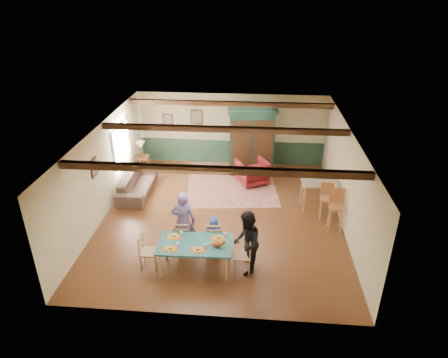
# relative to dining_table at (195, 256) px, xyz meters

# --- Properties ---
(floor) EXTENTS (8.00, 8.00, 0.00)m
(floor) POSITION_rel_dining_table_xyz_m (0.42, 2.48, -0.37)
(floor) COLOR #4F2916
(floor) RESTS_ON ground
(wall_back) EXTENTS (7.00, 0.02, 2.70)m
(wall_back) POSITION_rel_dining_table_xyz_m (0.42, 6.48, 0.98)
(wall_back) COLOR beige
(wall_back) RESTS_ON floor
(wall_left) EXTENTS (0.02, 8.00, 2.70)m
(wall_left) POSITION_rel_dining_table_xyz_m (-3.08, 2.48, 0.98)
(wall_left) COLOR beige
(wall_left) RESTS_ON floor
(wall_right) EXTENTS (0.02, 8.00, 2.70)m
(wall_right) POSITION_rel_dining_table_xyz_m (3.92, 2.48, 0.98)
(wall_right) COLOR beige
(wall_right) RESTS_ON floor
(ceiling) EXTENTS (7.00, 8.00, 0.02)m
(ceiling) POSITION_rel_dining_table_xyz_m (0.42, 2.48, 2.33)
(ceiling) COLOR white
(ceiling) RESTS_ON wall_back
(wainscot_back) EXTENTS (6.95, 0.03, 0.90)m
(wainscot_back) POSITION_rel_dining_table_xyz_m (0.42, 6.46, 0.08)
(wainscot_back) COLOR #223F2F
(wainscot_back) RESTS_ON floor
(ceiling_beam_front) EXTENTS (6.95, 0.16, 0.16)m
(ceiling_beam_front) POSITION_rel_dining_table_xyz_m (0.42, 0.18, 2.24)
(ceiling_beam_front) COLOR black
(ceiling_beam_front) RESTS_ON ceiling
(ceiling_beam_mid) EXTENTS (6.95, 0.16, 0.16)m
(ceiling_beam_mid) POSITION_rel_dining_table_xyz_m (0.42, 2.88, 2.24)
(ceiling_beam_mid) COLOR black
(ceiling_beam_mid) RESTS_ON ceiling
(ceiling_beam_back) EXTENTS (6.95, 0.16, 0.16)m
(ceiling_beam_back) POSITION_rel_dining_table_xyz_m (0.42, 5.48, 2.24)
(ceiling_beam_back) COLOR black
(ceiling_beam_back) RESTS_ON ceiling
(window_left) EXTENTS (0.06, 1.60, 1.30)m
(window_left) POSITION_rel_dining_table_xyz_m (-3.05, 4.18, 1.18)
(window_left) COLOR white
(window_left) RESTS_ON wall_left
(picture_left_wall) EXTENTS (0.04, 0.42, 0.52)m
(picture_left_wall) POSITION_rel_dining_table_xyz_m (-3.05, 1.88, 1.38)
(picture_left_wall) COLOR gray
(picture_left_wall) RESTS_ON wall_left
(picture_back_a) EXTENTS (0.45, 0.04, 0.55)m
(picture_back_a) POSITION_rel_dining_table_xyz_m (-0.88, 6.45, 1.43)
(picture_back_a) COLOR gray
(picture_back_a) RESTS_ON wall_back
(picture_back_b) EXTENTS (0.38, 0.04, 0.48)m
(picture_back_b) POSITION_rel_dining_table_xyz_m (-1.98, 6.45, 1.28)
(picture_back_b) COLOR gray
(picture_back_b) RESTS_ON wall_back
(dining_table) EXTENTS (1.79, 1.03, 0.74)m
(dining_table) POSITION_rel_dining_table_xyz_m (0.00, 0.00, 0.00)
(dining_table) COLOR #1B5756
(dining_table) RESTS_ON floor
(dining_chair_far_left) EXTENTS (0.42, 0.44, 0.93)m
(dining_chair_far_left) POSITION_rel_dining_table_xyz_m (-0.41, 0.70, 0.10)
(dining_chair_far_left) COLOR tan
(dining_chair_far_left) RESTS_ON floor
(dining_chair_far_right) EXTENTS (0.42, 0.44, 0.93)m
(dining_chair_far_right) POSITION_rel_dining_table_xyz_m (0.38, 0.72, 0.10)
(dining_chair_far_right) COLOR tan
(dining_chair_far_right) RESTS_ON floor
(dining_chair_end_left) EXTENTS (0.44, 0.42, 0.93)m
(dining_chair_end_left) POSITION_rel_dining_table_xyz_m (-1.13, -0.03, 0.10)
(dining_chair_end_left) COLOR tan
(dining_chair_end_left) RESTS_ON floor
(dining_chair_end_right) EXTENTS (0.44, 0.42, 0.93)m
(dining_chair_end_right) POSITION_rel_dining_table_xyz_m (1.13, 0.03, 0.10)
(dining_chair_end_right) COLOR tan
(dining_chair_end_right) RESTS_ON floor
(person_man) EXTENTS (0.63, 0.42, 1.69)m
(person_man) POSITION_rel_dining_table_xyz_m (-0.41, 0.78, 0.48)
(person_man) COLOR #63518A
(person_man) RESTS_ON floor
(person_woman) EXTENTS (0.63, 0.80, 1.62)m
(person_woman) POSITION_rel_dining_table_xyz_m (1.23, 0.03, 0.44)
(person_woman) COLOR black
(person_woman) RESTS_ON floor
(person_child) EXTENTS (0.49, 0.33, 0.99)m
(person_child) POSITION_rel_dining_table_xyz_m (0.37, 0.80, 0.13)
(person_child) COLOR #27399C
(person_child) RESTS_ON floor
(cat) EXTENTS (0.36, 0.15, 0.18)m
(cat) POSITION_rel_dining_table_xyz_m (0.54, -0.08, 0.46)
(cat) COLOR #BA4C20
(cat) RESTS_ON dining_table
(place_setting_near_left) EXTENTS (0.40, 0.30, 0.11)m
(place_setting_near_left) POSITION_rel_dining_table_xyz_m (-0.53, -0.26, 0.42)
(place_setting_near_left) COLOR orange
(place_setting_near_left) RESTS_ON dining_table
(place_setting_near_center) EXTENTS (0.40, 0.30, 0.11)m
(place_setting_near_center) POSITION_rel_dining_table_xyz_m (0.10, -0.24, 0.42)
(place_setting_near_center) COLOR orange
(place_setting_near_center) RESTS_ON dining_table
(place_setting_far_left) EXTENTS (0.40, 0.30, 0.11)m
(place_setting_far_left) POSITION_rel_dining_table_xyz_m (-0.55, 0.23, 0.42)
(place_setting_far_left) COLOR orange
(place_setting_far_left) RESTS_ON dining_table
(place_setting_far_right) EXTENTS (0.40, 0.30, 0.11)m
(place_setting_far_right) POSITION_rel_dining_table_xyz_m (0.53, 0.26, 0.42)
(place_setting_far_right) COLOR orange
(place_setting_far_right) RESTS_ON dining_table
(area_rug) EXTENTS (3.38, 3.87, 0.01)m
(area_rug) POSITION_rel_dining_table_xyz_m (0.54, 4.71, -0.36)
(area_rug) COLOR #C9B091
(area_rug) RESTS_ON floor
(armoire) EXTENTS (1.77, 0.84, 2.42)m
(armoire) POSITION_rel_dining_table_xyz_m (1.20, 5.60, 0.84)
(armoire) COLOR black
(armoire) RESTS_ON floor
(armchair) EXTENTS (1.26, 1.27, 0.87)m
(armchair) POSITION_rel_dining_table_xyz_m (1.27, 4.76, 0.07)
(armchair) COLOR #490E15
(armchair) RESTS_ON floor
(sofa) EXTENTS (0.91, 2.22, 0.64)m
(sofa) POSITION_rel_dining_table_xyz_m (-2.50, 3.68, -0.05)
(sofa) COLOR #45332B
(sofa) RESTS_ON floor
(end_table) EXTENTS (0.57, 0.57, 0.63)m
(end_table) POSITION_rel_dining_table_xyz_m (-2.76, 5.29, -0.06)
(end_table) COLOR black
(end_table) RESTS_ON floor
(table_lamp) EXTENTS (0.35, 0.35, 0.57)m
(table_lamp) POSITION_rel_dining_table_xyz_m (-2.76, 5.29, 0.54)
(table_lamp) COLOR #D5BD89
(table_lamp) RESTS_ON end_table
(counter_table) EXTENTS (1.13, 0.70, 0.92)m
(counter_table) POSITION_rel_dining_table_xyz_m (3.33, 3.17, 0.09)
(counter_table) COLOR tan
(counter_table) RESTS_ON floor
(bar_stool_left) EXTENTS (0.42, 0.46, 1.12)m
(bar_stool_left) POSITION_rel_dining_table_xyz_m (3.47, 2.61, 0.19)
(bar_stool_left) COLOR #BD7849
(bar_stool_left) RESTS_ON floor
(bar_stool_right) EXTENTS (0.48, 0.52, 1.23)m
(bar_stool_right) POSITION_rel_dining_table_xyz_m (3.65, 2.01, 0.25)
(bar_stool_right) COLOR #BD7849
(bar_stool_right) RESTS_ON floor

